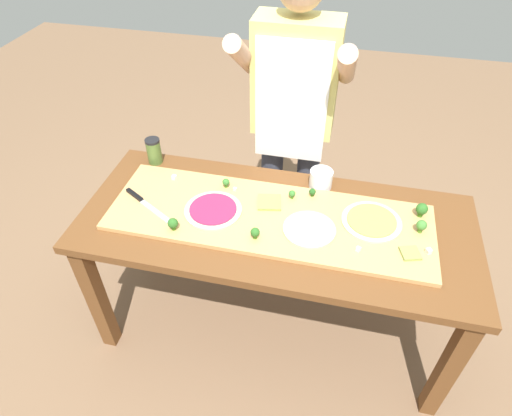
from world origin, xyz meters
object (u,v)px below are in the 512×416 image
broccoli_floret_center_left (422,226)px  flour_cup (321,180)px  prep_table (275,237)px  broccoli_floret_back_right (422,209)px  broccoli_floret_back_left (255,233)px  cheese_crumble_b (235,189)px  broccoli_floret_front_mid (226,182)px  pizza_whole_cheese_artichoke (309,229)px  pizza_slice_center (410,253)px  pizza_slice_far_left (269,202)px  cheese_crumble_c (358,249)px  chefs_knife (142,201)px  pizza_whole_pesto_green (371,221)px  pizza_whole_beet_magenta (213,210)px  broccoli_floret_center_right (292,194)px  broccoli_floret_front_right (173,223)px  broccoli_floret_front_left (312,192)px  cheese_crumble_d (174,177)px  cook_center (293,111)px  sauce_jar (154,151)px  cheese_crumble_a (429,251)px

broccoli_floret_center_left → flour_cup: size_ratio=0.56×
prep_table → broccoli_floret_back_right: broccoli_floret_back_right is taller
broccoli_floret_back_left → cheese_crumble_b: (-0.16, 0.28, -0.02)m
broccoli_floret_front_mid → broccoli_floret_back_right: bearing=-0.3°
pizza_whole_cheese_artichoke → pizza_slice_center: (0.41, -0.05, -0.00)m
pizza_whole_cheese_artichoke → pizza_slice_far_left: pizza_whole_cheese_artichoke is taller
cheese_crumble_b → cheese_crumble_c: 0.64m
chefs_knife → flour_cup: bearing=22.5°
pizza_whole_pesto_green → pizza_slice_center: bearing=-44.6°
pizza_whole_beet_magenta → broccoli_floret_center_right: 0.37m
prep_table → pizza_slice_far_left: (-0.05, 0.08, 0.13)m
broccoli_floret_front_right → broccoli_floret_center_left: 1.04m
chefs_knife → cheese_crumble_b: chefs_knife is taller
broccoli_floret_back_right → cheese_crumble_c: bearing=-133.1°
broccoli_floret_back_left → broccoli_floret_front_left: broccoli_floret_back_left is taller
pizza_slice_center → broccoli_floret_front_mid: size_ratio=1.57×
prep_table → pizza_slice_far_left: pizza_slice_far_left is taller
broccoli_floret_front_right → cheese_crumble_d: 0.35m
cheese_crumble_c → flour_cup: bearing=116.1°
pizza_slice_center → broccoli_floret_back_right: broccoli_floret_back_right is taller
pizza_slice_far_left → pizza_whole_cheese_artichoke: bearing=-33.5°
broccoli_floret_center_left → cook_center: 0.83m
broccoli_floret_front_left → pizza_slice_center: bearing=-32.5°
broccoli_floret_center_left → pizza_slice_center: bearing=-107.1°
pizza_slice_center → broccoli_floret_center_right: bearing=155.4°
cheese_crumble_c → sauce_jar: 1.13m
pizza_slice_far_left → broccoli_floret_center_left: 0.65m
sauce_jar → broccoli_floret_front_left: bearing=-8.1°
pizza_slice_center → cheese_crumble_d: bearing=167.0°
broccoli_floret_front_mid → cook_center: 0.50m
pizza_slice_center → broccoli_floret_back_left: bearing=-175.5°
broccoli_floret_front_mid → cheese_crumble_b: 0.05m
pizza_slice_far_left → cheese_crumble_a: bearing=-12.8°
chefs_knife → flour_cup: flour_cup is taller
pizza_whole_beet_magenta → flour_cup: 0.54m
broccoli_floret_front_right → broccoli_floret_front_mid: 0.35m
pizza_whole_pesto_green → sauce_jar: bearing=167.9°
broccoli_floret_back_right → sauce_jar: size_ratio=0.50×
cheese_crumble_b → sauce_jar: 0.49m
pizza_slice_center → broccoli_floret_front_mid: 0.87m
cheese_crumble_c → flour_cup: size_ratio=0.16×
broccoli_floret_front_left → cheese_crumble_c: broccoli_floret_front_left is taller
pizza_whole_beet_magenta → sauce_jar: sauce_jar is taller
pizza_whole_cheese_artichoke → broccoli_floret_front_right: bearing=-167.7°
cheese_crumble_c → pizza_slice_center: bearing=7.3°
cheese_crumble_b → cook_center: cook_center is taller
pizza_slice_far_left → pizza_slice_center: bearing=-16.4°
pizza_slice_far_left → broccoli_floret_back_right: (0.66, 0.06, 0.03)m
pizza_whole_pesto_green → flour_cup: bearing=137.5°
broccoli_floret_front_right → cheese_crumble_b: size_ratio=3.95×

